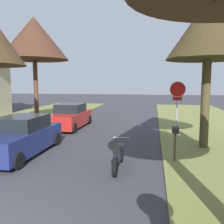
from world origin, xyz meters
The scene contains 7 objects.
stop_sign_far centered at (4.41, 9.47, 2.19)m, with size 0.81×0.28×2.97m.
street_tree_right_mid_a centered at (5.47, 7.87, 5.20)m, with size 3.57×3.57×6.52m.
street_tree_left_mid_b centered at (-5.13, 12.83, 6.02)m, with size 4.74×4.74×7.47m.
parked_sedan_navy centered at (-2.17, 5.62, 0.72)m, with size 1.95×4.40×1.57m.
parked_sedan_red centered at (-2.24, 11.76, 0.72)m, with size 1.95×4.40×1.57m.
parked_motorcycle centered at (2.07, 4.59, 0.48)m, with size 0.60×2.05×0.97m.
curbside_mailbox centered at (4.02, 5.69, 1.06)m, with size 0.22×0.44×1.27m.
Camera 1 is at (3.22, -3.35, 2.92)m, focal length 38.75 mm.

